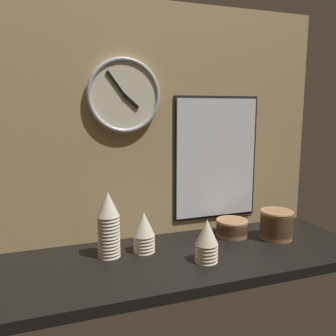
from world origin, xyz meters
TOP-DOWN VIEW (x-y plane):
  - ground_plane at (0.00, 0.00)cm, footprint 160.00×56.00cm
  - wall_tiled_back at (0.00, 26.50)cm, footprint 160.00×3.00cm
  - cup_stack_center at (-11.72, 7.66)cm, footprint 9.02×9.02cm
  - cup_stack_center_right at (8.57, -9.77)cm, footprint 9.02×9.02cm
  - cup_stack_center_left at (-26.32, 7.83)cm, footprint 9.02×9.02cm
  - bowl_stack_right at (32.05, 11.78)cm, footprint 14.91×14.91cm
  - bowl_stack_far_right at (49.63, 2.18)cm, footprint 14.91×14.91cm
  - wall_clock at (-15.41, 23.46)cm, footprint 31.99×2.70cm
  - menu_board at (29.54, 24.35)cm, footprint 43.69×1.32cm

SIDE VIEW (x-z plane):
  - ground_plane at x=0.00cm, z-range -4.00..0.00cm
  - bowl_stack_right at x=32.05cm, z-range 0.30..8.20cm
  - bowl_stack_far_right at x=49.63cm, z-range 0.28..13.44cm
  - cup_stack_center at x=-11.72cm, z-range 0.00..16.96cm
  - cup_stack_center_right at x=8.57cm, z-range 0.00..16.96cm
  - cup_stack_center_left at x=-26.32cm, z-range 0.00..26.70cm
  - menu_board at x=29.54cm, z-range 5.60..64.87cm
  - wall_tiled_back at x=0.00cm, z-range 0.00..105.00cm
  - wall_clock at x=-15.41cm, z-range 48.44..80.43cm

